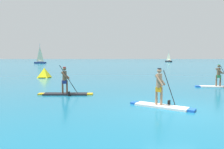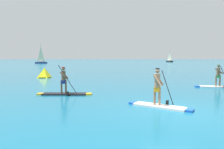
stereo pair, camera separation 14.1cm
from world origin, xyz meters
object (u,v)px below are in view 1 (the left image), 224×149
(sailboat_right_horizon, at_px, (169,60))
(paddleboarder_mid_center, at_px, (161,98))
(paddleboarder_near_left, at_px, (66,89))
(race_marker_buoy, at_px, (44,73))
(paddleboarder_far_right, at_px, (219,82))
(sailboat_left_horizon, at_px, (40,60))

(sailboat_right_horizon, bearing_deg, paddleboarder_mid_center, 151.86)
(paddleboarder_mid_center, height_order, sailboat_right_horizon, sailboat_right_horizon)
(paddleboarder_near_left, xyz_separation_m, paddleboarder_mid_center, (5.09, -3.22, 0.04))
(paddleboarder_near_left, bearing_deg, paddleboarder_mid_center, -31.49)
(race_marker_buoy, bearing_deg, paddleboarder_near_left, -66.25)
(paddleboarder_near_left, relative_size, paddleboarder_mid_center, 1.22)
(paddleboarder_mid_center, relative_size, paddleboarder_far_right, 0.80)
(paddleboarder_near_left, height_order, sailboat_left_horizon, sailboat_left_horizon)
(race_marker_buoy, relative_size, sailboat_left_horizon, 0.25)
(paddleboarder_mid_center, bearing_deg, paddleboarder_far_right, 79.17)
(race_marker_buoy, bearing_deg, sailboat_right_horizon, 64.78)
(paddleboarder_mid_center, xyz_separation_m, race_marker_buoy, (-9.74, 13.79, 0.07))
(paddleboarder_far_right, height_order, sailboat_left_horizon, sailboat_left_horizon)
(paddleboarder_near_left, xyz_separation_m, race_marker_buoy, (-4.65, 10.57, 0.12))
(paddleboarder_far_right, relative_size, sailboat_right_horizon, 0.64)
(paddleboarder_near_left, height_order, race_marker_buoy, paddleboarder_near_left)
(paddleboarder_mid_center, distance_m, race_marker_buoy, 16.88)
(paddleboarder_near_left, height_order, paddleboarder_far_right, paddleboarder_near_left)
(race_marker_buoy, distance_m, sailboat_left_horizon, 52.55)
(paddleboarder_mid_center, distance_m, sailboat_left_horizon, 68.93)
(paddleboarder_far_right, distance_m, sailboat_left_horizon, 65.98)
(sailboat_left_horizon, height_order, sailboat_right_horizon, sailboat_left_horizon)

